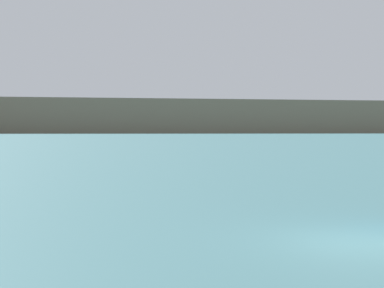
% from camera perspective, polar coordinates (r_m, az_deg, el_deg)
% --- Properties ---
extents(ground_plane, '(4000.00, 4000.00, 0.00)m').
position_cam_1_polar(ground_plane, '(14.23, 17.59, -9.94)').
color(ground_plane, '#386066').
extents(distant_headland, '(1321.54, 580.20, 38.43)m').
position_cam_1_polar(distant_headland, '(776.19, 7.23, 2.58)').
color(distant_headland, '#756B56').
rests_on(distant_headland, ground_plane).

